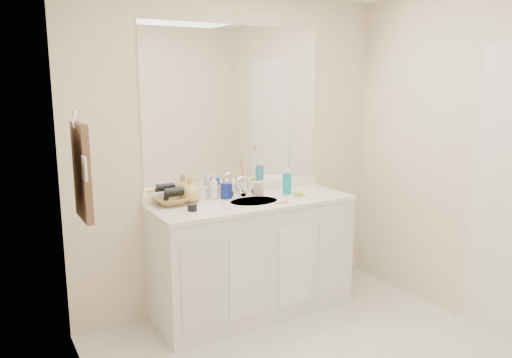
{
  "coord_description": "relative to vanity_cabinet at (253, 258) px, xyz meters",
  "views": [
    {
      "loc": [
        -1.78,
        -2.1,
        1.75
      ],
      "look_at": [
        0.0,
        0.97,
        1.05
      ],
      "focal_mm": 35.0,
      "sensor_mm": 36.0,
      "label": 1
    }
  ],
  "objects": [
    {
      "name": "wall_back",
      "position": [
        0.0,
        0.28,
        0.77
      ],
      "size": [
        2.6,
        0.02,
        2.4
      ],
      "primitive_type": "cube",
      "color": "#F8E5C2",
      "rests_on": "floor"
    },
    {
      "name": "wall_left",
      "position": [
        -1.3,
        -1.02,
        0.77
      ],
      "size": [
        0.02,
        2.6,
        2.4
      ],
      "primitive_type": "cube",
      "color": "#F8E5C2",
      "rests_on": "floor"
    },
    {
      "name": "wall_right",
      "position": [
        1.3,
        -1.02,
        0.77
      ],
      "size": [
        0.02,
        2.6,
        2.4
      ],
      "primitive_type": "cube",
      "color": "#F8E5C2",
      "rests_on": "floor"
    },
    {
      "name": "vanity_cabinet",
      "position": [
        0.0,
        0.0,
        0.0
      ],
      "size": [
        1.5,
        0.55,
        0.85
      ],
      "primitive_type": "cube",
      "color": "white",
      "rests_on": "floor"
    },
    {
      "name": "countertop",
      "position": [
        0.0,
        0.0,
        0.44
      ],
      "size": [
        1.52,
        0.57,
        0.03
      ],
      "primitive_type": "cube",
      "color": "white",
      "rests_on": "vanity_cabinet"
    },
    {
      "name": "backsplash",
      "position": [
        0.0,
        0.26,
        0.5
      ],
      "size": [
        1.52,
        0.03,
        0.08
      ],
      "primitive_type": "cube",
      "color": "white",
      "rests_on": "countertop"
    },
    {
      "name": "sink_basin",
      "position": [
        0.0,
        -0.02,
        0.44
      ],
      "size": [
        0.37,
        0.37,
        0.02
      ],
      "primitive_type": "cylinder",
      "color": "silver",
      "rests_on": "countertop"
    },
    {
      "name": "faucet",
      "position": [
        0.0,
        0.16,
        0.51
      ],
      "size": [
        0.02,
        0.02,
        0.11
      ],
      "primitive_type": "cylinder",
      "color": "silver",
      "rests_on": "countertop"
    },
    {
      "name": "mirror",
      "position": [
        0.0,
        0.27,
        1.14
      ],
      "size": [
        1.48,
        0.01,
        1.2
      ],
      "primitive_type": "cube",
      "color": "white",
      "rests_on": "wall_back"
    },
    {
      "name": "blue_mug",
      "position": [
        -0.14,
        0.16,
        0.51
      ],
      "size": [
        0.09,
        0.09,
        0.12
      ],
      "primitive_type": "cylinder",
      "rotation": [
        0.0,
        0.0,
        0.11
      ],
      "color": "navy",
      "rests_on": "countertop"
    },
    {
      "name": "tan_cup",
      "position": [
        0.12,
        0.12,
        0.51
      ],
      "size": [
        0.1,
        0.1,
        0.1
      ],
      "primitive_type": "cylinder",
      "rotation": [
        0.0,
        0.0,
        -0.43
      ],
      "color": "beige",
      "rests_on": "countertop"
    },
    {
      "name": "toothbrush",
      "position": [
        0.13,
        0.12,
        0.6
      ],
      "size": [
        0.02,
        0.04,
        0.2
      ],
      "primitive_type": "cylinder",
      "rotation": [
        0.14,
        0.0,
        -0.3
      ],
      "color": "#FF4398",
      "rests_on": "tan_cup"
    },
    {
      "name": "mouthwash_bottle",
      "position": [
        0.34,
        0.05,
        0.54
      ],
      "size": [
        0.09,
        0.09,
        0.16
      ],
      "primitive_type": "cylinder",
      "rotation": [
        0.0,
        0.0,
        0.42
      ],
      "color": "#0D95A7",
      "rests_on": "countertop"
    },
    {
      "name": "soap_dish",
      "position": [
        0.36,
        -0.08,
        0.46
      ],
      "size": [
        0.1,
        0.09,
        0.01
      ],
      "primitive_type": "cube",
      "rotation": [
        0.0,
        0.0,
        0.11
      ],
      "color": "silver",
      "rests_on": "countertop"
    },
    {
      "name": "green_soap",
      "position": [
        0.36,
        -0.08,
        0.48
      ],
      "size": [
        0.07,
        0.05,
        0.02
      ],
      "primitive_type": "cube",
      "rotation": [
        0.0,
        0.0,
        -0.09
      ],
      "color": "#93C02E",
      "rests_on": "soap_dish"
    },
    {
      "name": "orange_comb",
      "position": [
        0.14,
        -0.18,
        0.46
      ],
      "size": [
        0.11,
        0.04,
        0.0
      ],
      "primitive_type": "cube",
      "rotation": [
        0.0,
        0.0,
        0.19
      ],
      "color": "orange",
      "rests_on": "countertop"
    },
    {
      "name": "dark_jar",
      "position": [
        -0.51,
        -0.06,
        0.48
      ],
      "size": [
        0.07,
        0.07,
        0.05
      ],
      "primitive_type": "cylinder",
      "rotation": [
        0.0,
        0.0,
        0.14
      ],
      "color": "black",
      "rests_on": "countertop"
    },
    {
      "name": "soap_bottle_white",
      "position": [
        -0.22,
        0.2,
        0.55
      ],
      "size": [
        0.08,
        0.08,
        0.19
      ],
      "primitive_type": "imported",
      "rotation": [
        0.0,
        0.0,
        -0.06
      ],
      "color": "white",
      "rests_on": "countertop"
    },
    {
      "name": "soap_bottle_cream",
      "position": [
        -0.35,
        0.2,
        0.54
      ],
      "size": [
        0.1,
        0.1,
        0.17
      ],
      "primitive_type": "imported",
      "rotation": [
        0.0,
        0.0,
        0.43
      ],
      "color": "beige",
      "rests_on": "countertop"
    },
    {
      "name": "soap_bottle_yellow",
      "position": [
        -0.41,
        0.2,
        0.55
      ],
      "size": [
        0.19,
        0.19,
        0.18
      ],
      "primitive_type": "imported",
      "rotation": [
        0.0,
        0.0,
        -0.37
      ],
      "color": "#DCB255",
      "rests_on": "countertop"
    },
    {
      "name": "wicker_basket",
      "position": [
        -0.57,
        0.18,
        0.49
      ],
      "size": [
        0.25,
        0.25,
        0.06
      ],
      "primitive_type": "imported",
      "rotation": [
        0.0,
        0.0,
        0.01
      ],
      "color": "olive",
      "rests_on": "countertop"
    },
    {
      "name": "hair_dryer",
      "position": [
        -0.55,
        0.18,
        0.54
      ],
      "size": [
        0.13,
        0.07,
        0.07
      ],
      "primitive_type": "cylinder",
      "rotation": [
        0.0,
        1.57,
        0.02
      ],
      "color": "black",
      "rests_on": "wicker_basket"
    },
    {
      "name": "towel_ring",
      "position": [
        -1.27,
        -0.25,
        1.12
      ],
      "size": [
        0.01,
        0.11,
        0.11
      ],
      "primitive_type": "torus",
      "rotation": [
        0.0,
        1.57,
        0.0
      ],
      "color": "silver",
      "rests_on": "wall_left"
    },
    {
      "name": "hand_towel",
      "position": [
        -1.25,
        -0.25,
        0.82
      ],
      "size": [
        0.04,
        0.32,
        0.55
      ],
      "primitive_type": "cube",
      "color": "#442F24",
      "rests_on": "towel_ring"
    },
    {
      "name": "switch_plate",
      "position": [
        -1.27,
        -0.45,
        0.88
      ],
      "size": [
        0.01,
        0.08,
        0.13
      ],
      "primitive_type": "cube",
      "color": "white",
      "rests_on": "wall_left"
    }
  ]
}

